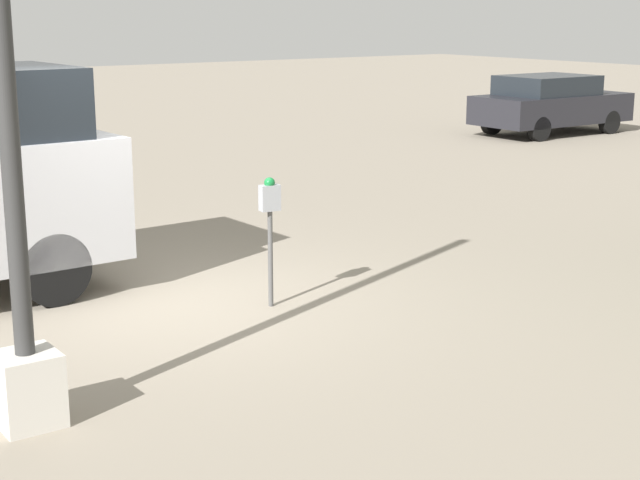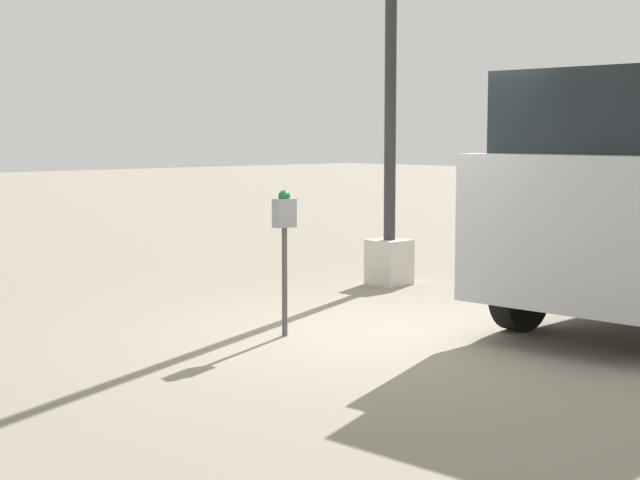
# 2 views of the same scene
# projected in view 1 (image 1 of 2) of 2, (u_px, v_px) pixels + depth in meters

# --- Properties ---
(ground_plane) EXTENTS (80.00, 80.00, 0.00)m
(ground_plane) POSITION_uv_depth(u_px,v_px,m) (174.00, 303.00, 10.09)
(ground_plane) COLOR gray
(parking_meter_near) EXTENTS (0.21, 0.14, 1.33)m
(parking_meter_near) POSITION_uv_depth(u_px,v_px,m) (270.00, 212.00, 9.78)
(parking_meter_near) COLOR #4C4C4C
(parking_meter_near) RESTS_ON ground
(lamp_post) EXTENTS (0.44, 0.44, 5.08)m
(lamp_post) POSITION_uv_depth(u_px,v_px,m) (16.00, 232.00, 6.83)
(lamp_post) COLOR beige
(lamp_post) RESTS_ON ground
(car_distant) EXTENTS (3.93, 1.79, 1.41)m
(car_distant) POSITION_uv_depth(u_px,v_px,m) (550.00, 103.00, 23.42)
(car_distant) COLOR black
(car_distant) RESTS_ON ground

